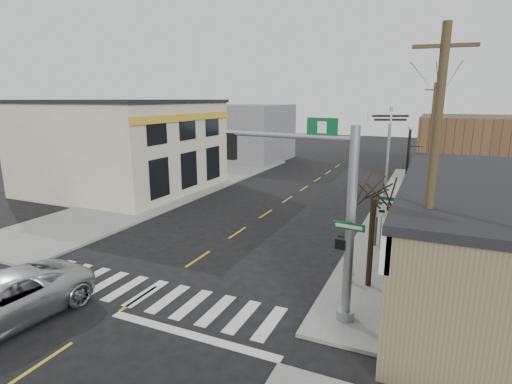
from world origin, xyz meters
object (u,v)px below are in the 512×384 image
at_px(fire_hydrant, 350,274).
at_px(lamp_post, 408,169).
at_px(traffic_signal_pole, 327,203).
at_px(utility_pole_near, 430,193).
at_px(bare_tree, 375,183).
at_px(guide_sign, 391,213).
at_px(utility_pole_far, 431,136).
at_px(dance_center_sign, 390,131).

height_order(fire_hydrant, lamp_post, lamp_post).
xyz_separation_m(traffic_signal_pole, utility_pole_near, (2.91, -0.44, 0.71)).
bearing_deg(fire_hydrant, bare_tree, 0.28).
height_order(bare_tree, utility_pole_near, utility_pole_near).
bearing_deg(guide_sign, utility_pole_far, 96.53).
xyz_separation_m(lamp_post, utility_pole_near, (1.20, -11.54, 1.26)).
height_order(fire_hydrant, utility_pole_far, utility_pole_far).
xyz_separation_m(traffic_signal_pole, dance_center_sign, (0.06, 16.43, 1.05)).
xyz_separation_m(fire_hydrant, bare_tree, (0.69, 0.00, 3.67)).
relative_size(traffic_signal_pole, utility_pole_near, 0.73).
distance_m(guide_sign, dance_center_sign, 9.83).
bearing_deg(lamp_post, fire_hydrant, -106.05).
height_order(traffic_signal_pole, dance_center_sign, dance_center_sign).
relative_size(dance_center_sign, utility_pole_far, 0.79).
distance_m(guide_sign, utility_pole_far, 15.07).
height_order(guide_sign, utility_pole_near, utility_pole_near).
relative_size(traffic_signal_pole, fire_hydrant, 10.45).
height_order(lamp_post, dance_center_sign, dance_center_sign).
bearing_deg(guide_sign, lamp_post, 95.66).
relative_size(dance_center_sign, utility_pole_near, 0.73).
height_order(fire_hydrant, utility_pole_near, utility_pole_near).
xyz_separation_m(lamp_post, dance_center_sign, (-1.65, 5.33, 1.61)).
xyz_separation_m(guide_sign, fire_hydrant, (-0.96, -4.43, -1.40)).
height_order(lamp_post, bare_tree, lamp_post).
distance_m(lamp_post, utility_pole_near, 11.67).
distance_m(bare_tree, utility_pole_near, 3.74).
height_order(traffic_signal_pole, guide_sign, traffic_signal_pole).
xyz_separation_m(guide_sign, bare_tree, (-0.26, -4.43, 2.26)).
bearing_deg(fire_hydrant, traffic_signal_pole, -97.59).
distance_m(traffic_signal_pole, fire_hydrant, 4.46).
xyz_separation_m(lamp_post, utility_pole_far, (0.85, 10.92, 0.92)).
bearing_deg(utility_pole_near, guide_sign, 96.14).
height_order(lamp_post, utility_pole_near, utility_pole_near).
bearing_deg(dance_center_sign, utility_pole_near, -104.10).
distance_m(fire_hydrant, bare_tree, 3.73).
height_order(guide_sign, utility_pole_far, utility_pole_far).
distance_m(lamp_post, dance_center_sign, 5.80).
bearing_deg(lamp_post, bare_tree, -101.35).
relative_size(traffic_signal_pole, bare_tree, 1.26).
bearing_deg(lamp_post, traffic_signal_pole, -105.66).
xyz_separation_m(fire_hydrant, utility_pole_near, (2.54, -3.20, 4.19)).
xyz_separation_m(guide_sign, utility_pole_near, (1.58, -7.64, 2.79)).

